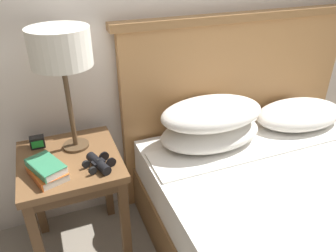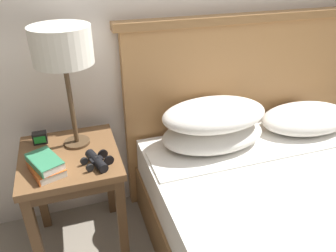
{
  "view_description": "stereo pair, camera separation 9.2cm",
  "coord_description": "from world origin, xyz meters",
  "px_view_note": "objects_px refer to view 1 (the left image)",
  "views": [
    {
      "loc": [
        -0.7,
        -0.66,
        1.53
      ],
      "look_at": [
        -0.17,
        0.68,
        0.72
      ],
      "focal_mm": 35.0,
      "sensor_mm": 36.0,
      "label": 1
    },
    {
      "loc": [
        -0.61,
        -0.69,
        1.53
      ],
      "look_at": [
        -0.17,
        0.68,
        0.72
      ],
      "focal_mm": 35.0,
      "sensor_mm": 36.0,
      "label": 2
    }
  ],
  "objects_px": {
    "book_on_nightstand": "(47,172)",
    "alarm_clock": "(37,142)",
    "book_stacked_on_top": "(46,166)",
    "bed": "(318,225)",
    "binoculars_pair": "(99,163)",
    "nightstand": "(72,174)",
    "table_lamp": "(61,50)"
  },
  "relations": [
    {
      "from": "table_lamp",
      "to": "book_stacked_on_top",
      "type": "height_order",
      "value": "table_lamp"
    },
    {
      "from": "table_lamp",
      "to": "book_on_nightstand",
      "type": "bearing_deg",
      "value": -127.66
    },
    {
      "from": "book_stacked_on_top",
      "to": "binoculars_pair",
      "type": "relative_size",
      "value": 1.3
    },
    {
      "from": "table_lamp",
      "to": "bed",
      "type": "bearing_deg",
      "value": -32.01
    },
    {
      "from": "nightstand",
      "to": "table_lamp",
      "type": "distance_m",
      "value": 0.6
    },
    {
      "from": "nightstand",
      "to": "table_lamp",
      "type": "height_order",
      "value": "table_lamp"
    },
    {
      "from": "table_lamp",
      "to": "binoculars_pair",
      "type": "xyz_separation_m",
      "value": [
        0.07,
        -0.22,
        -0.48
      ]
    },
    {
      "from": "nightstand",
      "to": "book_on_nightstand",
      "type": "height_order",
      "value": "book_on_nightstand"
    },
    {
      "from": "binoculars_pair",
      "to": "table_lamp",
      "type": "bearing_deg",
      "value": 108.74
    },
    {
      "from": "nightstand",
      "to": "book_on_nightstand",
      "type": "distance_m",
      "value": 0.19
    },
    {
      "from": "nightstand",
      "to": "bed",
      "type": "xyz_separation_m",
      "value": [
        1.1,
        -0.57,
        -0.23
      ]
    },
    {
      "from": "nightstand",
      "to": "book_stacked_on_top",
      "type": "relative_size",
      "value": 2.9
    },
    {
      "from": "book_on_nightstand",
      "to": "book_stacked_on_top",
      "type": "distance_m",
      "value": 0.04
    },
    {
      "from": "table_lamp",
      "to": "alarm_clock",
      "type": "xyz_separation_m",
      "value": [
        -0.18,
        0.06,
        -0.47
      ]
    },
    {
      "from": "book_on_nightstand",
      "to": "binoculars_pair",
      "type": "distance_m",
      "value": 0.23
    },
    {
      "from": "book_on_nightstand",
      "to": "alarm_clock",
      "type": "relative_size",
      "value": 3.21
    },
    {
      "from": "book_stacked_on_top",
      "to": "alarm_clock",
      "type": "height_order",
      "value": "book_stacked_on_top"
    },
    {
      "from": "nightstand",
      "to": "binoculars_pair",
      "type": "xyz_separation_m",
      "value": [
        0.12,
        -0.13,
        0.12
      ]
    },
    {
      "from": "book_on_nightstand",
      "to": "binoculars_pair",
      "type": "height_order",
      "value": "binoculars_pair"
    },
    {
      "from": "bed",
      "to": "table_lamp",
      "type": "height_order",
      "value": "table_lamp"
    },
    {
      "from": "table_lamp",
      "to": "binoculars_pair",
      "type": "distance_m",
      "value": 0.53
    },
    {
      "from": "bed",
      "to": "book_on_nightstand",
      "type": "relative_size",
      "value": 8.57
    },
    {
      "from": "bed",
      "to": "alarm_clock",
      "type": "relative_size",
      "value": 27.51
    },
    {
      "from": "binoculars_pair",
      "to": "alarm_clock",
      "type": "distance_m",
      "value": 0.38
    },
    {
      "from": "nightstand",
      "to": "alarm_clock",
      "type": "relative_size",
      "value": 8.87
    },
    {
      "from": "book_on_nightstand",
      "to": "alarm_clock",
      "type": "bearing_deg",
      "value": 95.73
    },
    {
      "from": "book_stacked_on_top",
      "to": "alarm_clock",
      "type": "bearing_deg",
      "value": 95.83
    },
    {
      "from": "bed",
      "to": "binoculars_pair",
      "type": "bearing_deg",
      "value": 155.9
    },
    {
      "from": "book_stacked_on_top",
      "to": "alarm_clock",
      "type": "distance_m",
      "value": 0.27
    },
    {
      "from": "bed",
      "to": "binoculars_pair",
      "type": "xyz_separation_m",
      "value": [
        -0.97,
        0.44,
        0.35
      ]
    },
    {
      "from": "binoculars_pair",
      "to": "book_stacked_on_top",
      "type": "bearing_deg",
      "value": 175.29
    },
    {
      "from": "bed",
      "to": "book_stacked_on_top",
      "type": "xyz_separation_m",
      "value": [
        -1.2,
        0.45,
        0.38
      ]
    }
  ]
}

